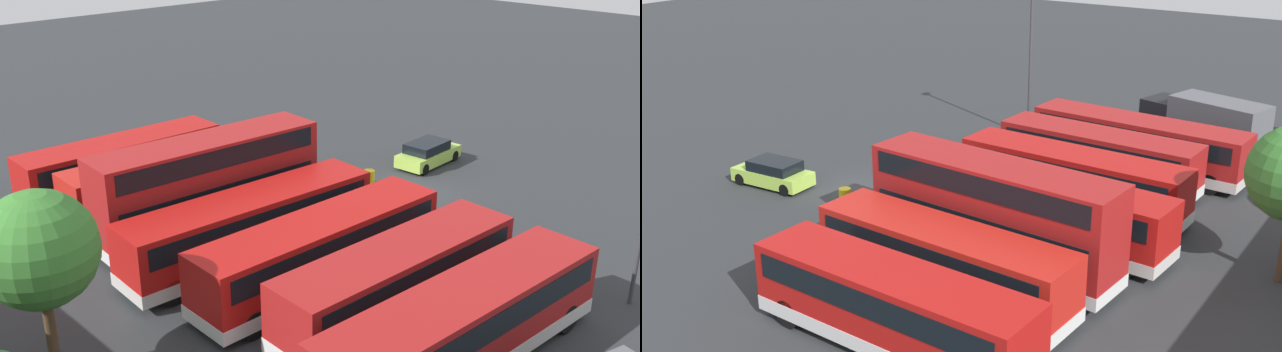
# 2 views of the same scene
# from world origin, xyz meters

# --- Properties ---
(ground_plane) EXTENTS (140.00, 140.00, 0.00)m
(ground_plane) POSITION_xyz_m (0.00, 0.00, 0.00)
(ground_plane) COLOR #2D3033
(bus_single_deck_near_end) EXTENTS (3.23, 12.11, 2.95)m
(bus_single_deck_near_end) POSITION_xyz_m (-10.70, 11.05, 1.62)
(bus_single_deck_near_end) COLOR #A51919
(bus_single_deck_near_end) RESTS_ON ground
(bus_single_deck_second) EXTENTS (3.00, 10.73, 2.95)m
(bus_single_deck_second) POSITION_xyz_m (-7.24, 10.25, 1.62)
(bus_single_deck_second) COLOR #A51919
(bus_single_deck_second) RESTS_ON ground
(bus_single_deck_third) EXTENTS (2.91, 11.43, 2.95)m
(bus_single_deck_third) POSITION_xyz_m (-3.54, 10.59, 1.62)
(bus_single_deck_third) COLOR #B71411
(bus_single_deck_third) RESTS_ON ground
(bus_single_deck_fourth) EXTENTS (3.32, 11.91, 2.95)m
(bus_single_deck_fourth) POSITION_xyz_m (0.22, 11.06, 1.62)
(bus_single_deck_fourth) COLOR #B71411
(bus_single_deck_fourth) RESTS_ON ground
(bus_double_decker_fifth) EXTENTS (3.27, 11.14, 4.55)m
(bus_double_decker_fifth) POSITION_xyz_m (3.75, 10.62, 2.45)
(bus_double_decker_fifth) COLOR #A51919
(bus_double_decker_fifth) RESTS_ON ground
(bus_single_deck_sixth) EXTENTS (3.10, 10.81, 2.95)m
(bus_single_deck_sixth) POSITION_xyz_m (7.09, 10.52, 1.62)
(bus_single_deck_sixth) COLOR red
(bus_single_deck_sixth) RESTS_ON ground
(bus_single_deck_seventh) EXTENTS (2.93, 10.82, 2.95)m
(bus_single_deck_seventh) POSITION_xyz_m (10.81, 11.03, 1.62)
(bus_single_deck_seventh) COLOR #B71411
(bus_single_deck_seventh) RESTS_ON ground
(box_truck_blue) EXTENTS (4.36, 7.89, 3.20)m
(box_truck_blue) POSITION_xyz_m (-16.38, 13.00, 1.71)
(box_truck_blue) COLOR #595960
(box_truck_blue) RESTS_ON ground
(car_hatchback_silver) EXTENTS (2.07, 4.41, 1.43)m
(car_hatchback_silver) POSITION_xyz_m (2.25, -3.89, 0.70)
(car_hatchback_silver) COLOR #A5D14C
(car_hatchback_silver) RESTS_ON ground
(lamp_post_tall) EXTENTS (0.70, 0.30, 9.26)m
(lamp_post_tall) POSITION_xyz_m (-12.86, 2.96, 5.33)
(lamp_post_tall) COLOR #38383D
(lamp_post_tall) RESTS_ON ground
(waste_bin_yellow) EXTENTS (0.60, 0.60, 0.95)m
(waste_bin_yellow) POSITION_xyz_m (2.29, 1.17, 0.47)
(waste_bin_yellow) COLOR yellow
(waste_bin_yellow) RESTS_ON ground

